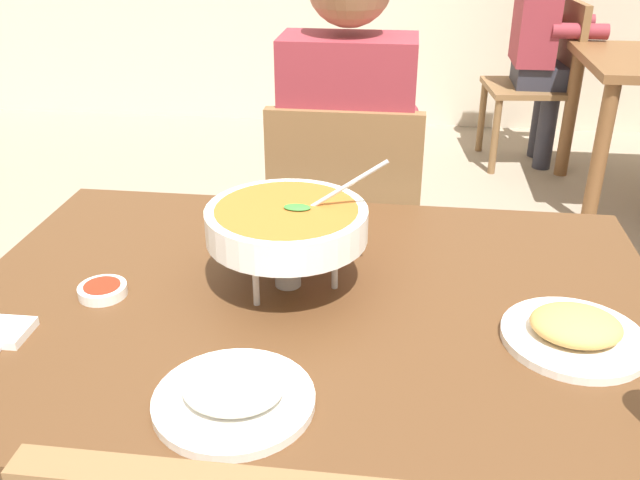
{
  "coord_description": "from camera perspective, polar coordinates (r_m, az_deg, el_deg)",
  "views": [
    {
      "loc": [
        0.16,
        -1.08,
        1.4
      ],
      "look_at": [
        0.0,
        0.15,
        0.77
      ],
      "focal_mm": 38.73,
      "sensor_mm": 36.0,
      "label": 1
    }
  ],
  "objects": [
    {
      "name": "sauce_dish",
      "position": [
        1.35,
        -17.52,
        -3.95
      ],
      "size": [
        0.09,
        0.09,
        0.02
      ],
      "color": "white",
      "rests_on": "dining_table_main"
    },
    {
      "name": "rice_plate",
      "position": [
        1.04,
        -7.16,
        -12.47
      ],
      "size": [
        0.24,
        0.24,
        0.06
      ],
      "color": "white",
      "rests_on": "dining_table_main"
    },
    {
      "name": "appetizer_plate",
      "position": [
        1.24,
        20.3,
        -7.1
      ],
      "size": [
        0.24,
        0.24,
        0.06
      ],
      "color": "white",
      "rests_on": "dining_table_main"
    },
    {
      "name": "dining_table_main",
      "position": [
        1.34,
        -0.82,
        -8.55
      ],
      "size": [
        1.32,
        0.93,
        0.72
      ],
      "color": "#51331C",
      "rests_on": "ground_plane"
    },
    {
      "name": "patron_bg_middle",
      "position": [
        4.06,
        17.87,
        16.2
      ],
      "size": [
        0.45,
        0.4,
        1.31
      ],
      "color": "#2D2D38",
      "rests_on": "ground_plane"
    },
    {
      "name": "curry_bowl",
      "position": [
        1.27,
        -2.76,
        1.32
      ],
      "size": [
        0.33,
        0.3,
        0.26
      ],
      "color": "silver",
      "rests_on": "dining_table_main"
    },
    {
      "name": "chair_bg_middle",
      "position": [
        4.11,
        18.15,
        12.88
      ],
      "size": [
        0.48,
        0.48,
        0.9
      ],
      "color": "brown",
      "rests_on": "ground_plane"
    },
    {
      "name": "chair_diner_main",
      "position": [
        2.04,
        2.12,
        0.87
      ],
      "size": [
        0.44,
        0.44,
        0.9
      ],
      "color": "brown",
      "rests_on": "ground_plane"
    },
    {
      "name": "diner_main",
      "position": [
        1.98,
        2.33,
        7.45
      ],
      "size": [
        0.4,
        0.45,
        1.31
      ],
      "color": "#2D2D38",
      "rests_on": "ground_plane"
    }
  ]
}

